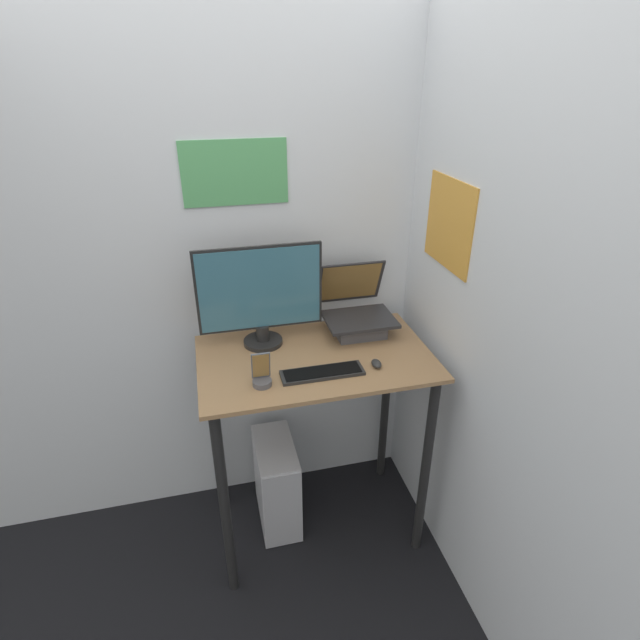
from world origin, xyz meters
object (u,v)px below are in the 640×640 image
at_px(mouse, 376,364).
at_px(keyboard, 322,373).
at_px(monitor, 260,297).
at_px(cell_phone, 262,376).
at_px(computer_tower, 277,483).
at_px(laptop, 357,316).

bearing_deg(mouse, keyboard, -179.54).
relative_size(monitor, cell_phone, 3.74).
relative_size(keyboard, cell_phone, 2.34).
bearing_deg(cell_phone, computer_tower, 74.66).
bearing_deg(mouse, cell_phone, -178.19).
relative_size(monitor, mouse, 8.63).
bearing_deg(monitor, cell_phone, -98.81).
relative_size(laptop, keyboard, 0.98).
bearing_deg(mouse, monitor, 144.36).
xyz_separation_m(keyboard, computer_tower, (-0.19, 0.24, -0.82)).
distance_m(monitor, mouse, 0.59).
bearing_deg(cell_phone, monitor, 81.19).
bearing_deg(mouse, computer_tower, 151.06).
relative_size(laptop, mouse, 5.29).
xyz_separation_m(laptop, computer_tower, (-0.45, -0.09, -0.89)).
bearing_deg(computer_tower, laptop, 11.70).
bearing_deg(keyboard, computer_tower, 128.14).
xyz_separation_m(monitor, mouse, (0.45, -0.32, -0.22)).
height_order(keyboard, cell_phone, cell_phone).
bearing_deg(monitor, keyboard, -57.50).
xyz_separation_m(keyboard, mouse, (0.24, 0.00, 0.01)).
xyz_separation_m(cell_phone, computer_tower, (0.07, 0.25, -0.85)).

